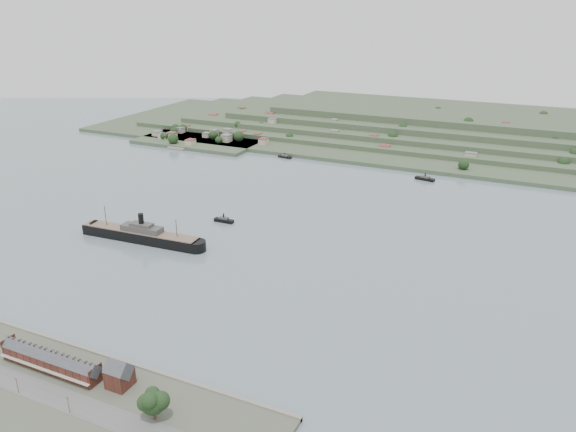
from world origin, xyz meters
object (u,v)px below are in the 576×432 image
at_px(steamship, 137,234).
at_px(terrace_row, 51,360).
at_px(tugboat, 224,220).
at_px(fig_tree, 153,402).
at_px(gabled_building, 119,374).

bearing_deg(steamship, terrace_row, -65.51).
distance_m(tugboat, fig_tree, 225.49).
relative_size(gabled_building, steamship, 0.13).
distance_m(terrace_row, tugboat, 200.82).
xyz_separation_m(terrace_row, steamship, (-64.58, 141.75, -2.09)).
relative_size(terrace_row, fig_tree, 3.88).
bearing_deg(gabled_building, steamship, 126.55).
height_order(terrace_row, fig_tree, fig_tree).
distance_m(gabled_building, fig_tree, 29.71).
bearing_deg(terrace_row, steamship, 114.49).
bearing_deg(fig_tree, terrace_row, 173.80).
height_order(terrace_row, tugboat, terrace_row).
distance_m(gabled_building, steamship, 171.47).
height_order(tugboat, fig_tree, fig_tree).
relative_size(terrace_row, steamship, 0.52).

